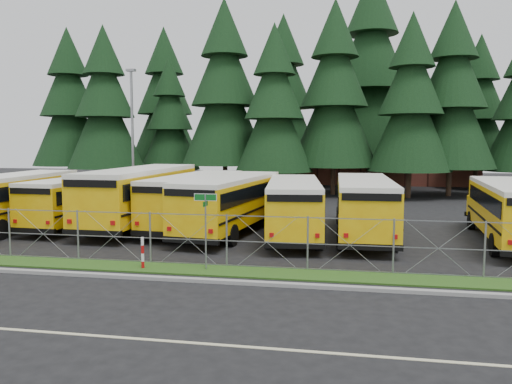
# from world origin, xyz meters

# --- Properties ---
(ground) EXTENTS (120.00, 120.00, 0.00)m
(ground) POSITION_xyz_m (0.00, 0.00, 0.00)
(ground) COLOR black
(ground) RESTS_ON ground
(curb) EXTENTS (50.00, 0.25, 0.12)m
(curb) POSITION_xyz_m (0.00, -3.10, 0.06)
(curb) COLOR gray
(curb) RESTS_ON ground
(grass_verge) EXTENTS (50.00, 1.40, 0.06)m
(grass_verge) POSITION_xyz_m (0.00, -1.70, 0.03)
(grass_verge) COLOR #1F4714
(grass_verge) RESTS_ON ground
(road_lane_line) EXTENTS (50.00, 0.12, 0.01)m
(road_lane_line) POSITION_xyz_m (0.00, -8.00, 0.01)
(road_lane_line) COLOR beige
(road_lane_line) RESTS_ON ground
(chainlink_fence) EXTENTS (44.00, 0.10, 2.00)m
(chainlink_fence) POSITION_xyz_m (0.00, -1.00, 1.00)
(chainlink_fence) COLOR gray
(chainlink_fence) RESTS_ON ground
(brick_building) EXTENTS (22.00, 10.00, 6.00)m
(brick_building) POSITION_xyz_m (6.00, 40.00, 3.00)
(brick_building) COLOR brown
(brick_building) RESTS_ON ground
(bus_0) EXTENTS (3.11, 11.23, 2.92)m
(bus_0) POSITION_xyz_m (-14.12, 5.25, 1.46)
(bus_0) COLOR #E7A407
(bus_0) RESTS_ON ground
(bus_1) EXTENTS (3.04, 10.45, 2.71)m
(bus_1) POSITION_xyz_m (-10.84, 6.80, 1.35)
(bus_1) COLOR #E7A407
(bus_1) RESTS_ON ground
(bus_2) EXTENTS (3.15, 12.33, 3.22)m
(bus_2) POSITION_xyz_m (-7.67, 7.12, 1.61)
(bus_2) COLOR #E7A407
(bus_2) RESTS_ON ground
(bus_3) EXTENTS (3.47, 11.16, 2.88)m
(bus_3) POSITION_xyz_m (-4.57, 7.14, 1.44)
(bus_3) COLOR #E7A407
(bus_3) RESTS_ON ground
(bus_4) EXTENTS (4.08, 11.34, 2.91)m
(bus_4) POSITION_xyz_m (-2.36, 5.99, 1.45)
(bus_4) COLOR #E7A407
(bus_4) RESTS_ON ground
(bus_5) EXTENTS (3.63, 10.81, 2.78)m
(bus_5) POSITION_xyz_m (0.81, 5.63, 1.39)
(bus_5) COLOR #E7A407
(bus_5) RESTS_ON ground
(bus_6) EXTENTS (2.80, 11.01, 2.87)m
(bus_6) POSITION_xyz_m (4.20, 6.00, 1.44)
(bus_6) COLOR #E7A407
(bus_6) RESTS_ON ground
(bus_east) EXTENTS (3.54, 10.93, 2.81)m
(bus_east) POSITION_xyz_m (10.72, 5.56, 1.41)
(bus_east) COLOR #E7A407
(bus_east) RESTS_ON ground
(street_sign) EXTENTS (0.84, 0.55, 2.81)m
(street_sign) POSITION_xyz_m (-1.64, -1.59, 2.03)
(street_sign) COLOR gray
(street_sign) RESTS_ON ground
(striped_bollard) EXTENTS (0.11, 0.11, 1.20)m
(striped_bollard) POSITION_xyz_m (-3.95, -1.87, 0.60)
(striped_bollard) COLOR #B20C0C
(striped_bollard) RESTS_ON ground
(light_standard) EXTENTS (0.70, 0.35, 10.14)m
(light_standard) POSITION_xyz_m (-12.88, 17.50, 5.50)
(light_standard) COLOR gray
(light_standard) RESTS_ON ground
(conifer_0) EXTENTS (7.13, 7.13, 15.76)m
(conifer_0) POSITION_xyz_m (-23.62, 26.86, 7.88)
(conifer_0) COLOR black
(conifer_0) RESTS_ON ground
(conifer_1) EXTENTS (6.88, 6.88, 15.21)m
(conifer_1) POSITION_xyz_m (-18.49, 24.20, 7.60)
(conifer_1) COLOR black
(conifer_1) RESTS_ON ground
(conifer_2) EXTENTS (5.83, 5.83, 12.89)m
(conifer_2) POSITION_xyz_m (-13.80, 28.39, 6.44)
(conifer_2) COLOR black
(conifer_2) RESTS_ON ground
(conifer_3) EXTENTS (7.88, 7.88, 17.43)m
(conifer_3) POSITION_xyz_m (-7.57, 25.69, 8.71)
(conifer_3) COLOR black
(conifer_3) RESTS_ON ground
(conifer_4) EXTENTS (6.55, 6.55, 14.48)m
(conifer_4) POSITION_xyz_m (-2.68, 23.11, 7.24)
(conifer_4) COLOR black
(conifer_4) RESTS_ON ground
(conifer_5) EXTENTS (7.63, 7.63, 16.89)m
(conifer_5) POSITION_xyz_m (2.21, 25.67, 8.44)
(conifer_5) COLOR black
(conifer_5) RESTS_ON ground
(conifer_6) EXTENTS (6.85, 6.85, 15.14)m
(conifer_6) POSITION_xyz_m (8.46, 24.15, 7.57)
(conifer_6) COLOR black
(conifer_6) RESTS_ON ground
(conifer_7) EXTENTS (7.41, 7.41, 16.39)m
(conifer_7) POSITION_xyz_m (12.02, 26.05, 8.19)
(conifer_7) COLOR black
(conifer_7) RESTS_ON ground
(conifer_10) EXTENTS (7.56, 7.56, 16.72)m
(conifer_10) POSITION_xyz_m (-15.81, 32.50, 8.36)
(conifer_10) COLOR black
(conifer_10) RESTS_ON ground
(conifer_11) EXTENTS (8.19, 8.19, 18.11)m
(conifer_11) POSITION_xyz_m (-3.43, 34.95, 9.05)
(conifer_11) COLOR black
(conifer_11) RESTS_ON ground
(conifer_12) EXTENTS (9.87, 9.87, 21.82)m
(conifer_12) POSITION_xyz_m (5.62, 33.77, 10.91)
(conifer_12) COLOR black
(conifer_12) RESTS_ON ground
(conifer_13) EXTENTS (6.81, 6.81, 15.05)m
(conifer_13) POSITION_xyz_m (16.00, 33.66, 7.53)
(conifer_13) COLOR black
(conifer_13) RESTS_ON ground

